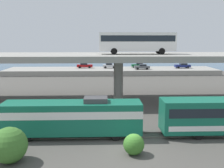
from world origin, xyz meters
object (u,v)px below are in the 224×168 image
at_px(transit_bus_on_overpass, 137,41).
at_px(parked_car_1, 183,66).
at_px(parked_car_0, 109,66).
at_px(parked_car_4, 85,65).
at_px(train_locomotive, 66,116).
at_px(parked_car_3, 139,65).
at_px(parked_car_2, 142,67).

relative_size(transit_bus_on_overpass, parked_car_1, 2.65).
relative_size(parked_car_0, parked_car_4, 0.87).
height_order(parked_car_1, parked_car_4, same).
bearing_deg(parked_car_4, train_locomotive, -88.26).
xyz_separation_m(transit_bus_on_overpass, parked_car_3, (5.45, 37.53, -7.50)).
bearing_deg(parked_car_2, parked_car_0, -22.14).
distance_m(train_locomotive, parked_car_2, 50.82).
xyz_separation_m(train_locomotive, parked_car_3, (14.77, 53.35, 0.05)).
bearing_deg(parked_car_2, parked_car_1, -167.04).
xyz_separation_m(parked_car_0, parked_car_2, (9.24, -3.76, 0.00)).
height_order(parked_car_1, parked_car_2, same).
height_order(train_locomotive, parked_car_0, train_locomotive).
distance_m(parked_car_1, parked_car_4, 29.26).
xyz_separation_m(parked_car_0, parked_car_3, (8.93, 1.06, 0.00)).
distance_m(parked_car_0, parked_car_2, 9.97).
bearing_deg(train_locomotive, transit_bus_on_overpass, -120.50).
bearing_deg(parked_car_0, parked_car_1, -2.30).
bearing_deg(transit_bus_on_overpass, parked_car_2, -99.98).
distance_m(train_locomotive, parked_car_0, 52.62).
distance_m(parked_car_1, parked_car_3, 12.99).
xyz_separation_m(parked_car_1, parked_car_4, (-29.23, 1.41, -0.00)).
bearing_deg(transit_bus_on_overpass, train_locomotive, 59.50).
relative_size(train_locomotive, transit_bus_on_overpass, 1.27).
distance_m(parked_car_0, parked_car_1, 21.80).
relative_size(train_locomotive, parked_car_2, 3.52).
bearing_deg(parked_car_3, parked_car_1, 171.45).
relative_size(parked_car_0, parked_car_2, 0.94).
bearing_deg(transit_bus_on_overpass, parked_car_3, -98.26).
relative_size(transit_bus_on_overpass, parked_car_3, 2.76).
bearing_deg(parked_car_4, transit_bus_on_overpass, -73.55).
height_order(train_locomotive, parked_car_3, train_locomotive).
bearing_deg(parked_car_1, train_locomotive, 61.76).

